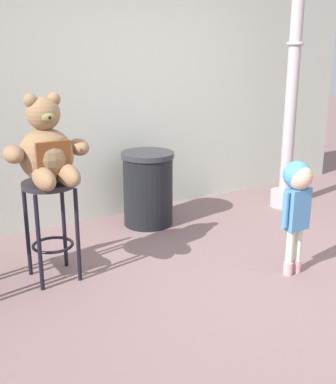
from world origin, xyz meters
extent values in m
plane|color=#7F6261|center=(0.00, 0.00, 0.00)|extent=(24.00, 24.00, 0.00)
cube|color=beige|center=(0.00, 2.27, 1.61)|extent=(6.01, 0.30, 3.23)
cylinder|color=#252328|center=(-1.26, 1.04, 0.77)|extent=(0.40, 0.40, 0.04)
cylinder|color=black|center=(-1.41, 0.89, 0.37)|extent=(0.03, 0.03, 0.75)
cylinder|color=black|center=(-1.11, 0.89, 0.37)|extent=(0.03, 0.03, 0.75)
cylinder|color=black|center=(-1.41, 1.19, 0.37)|extent=(0.03, 0.03, 0.75)
cylinder|color=black|center=(-1.11, 1.19, 0.37)|extent=(0.03, 0.03, 0.75)
torus|color=black|center=(-1.26, 1.04, 0.28)|extent=(0.32, 0.32, 0.02)
sphere|color=olive|center=(-1.26, 1.04, 0.99)|extent=(0.40, 0.40, 0.40)
cube|color=brown|center=(-1.26, 0.88, 1.00)|extent=(0.25, 0.03, 0.24)
sphere|color=olive|center=(-1.26, 1.04, 1.29)|extent=(0.24, 0.24, 0.24)
ellipsoid|color=olive|center=(-1.26, 0.94, 1.28)|extent=(0.10, 0.08, 0.07)
sphere|color=black|center=(-1.26, 0.91, 1.28)|extent=(0.03, 0.03, 0.03)
sphere|color=olive|center=(-1.34, 1.04, 1.39)|extent=(0.10, 0.10, 0.10)
sphere|color=olive|center=(-1.17, 1.04, 1.39)|extent=(0.10, 0.10, 0.10)
ellipsoid|color=olive|center=(-1.50, 1.01, 1.03)|extent=(0.14, 0.23, 0.13)
ellipsoid|color=olive|center=(-1.02, 1.01, 1.03)|extent=(0.14, 0.23, 0.13)
ellipsoid|color=olive|center=(-1.35, 0.85, 0.87)|extent=(0.14, 0.34, 0.16)
ellipsoid|color=olive|center=(-1.17, 0.85, 0.87)|extent=(0.14, 0.34, 0.16)
cylinder|color=#D397A0|center=(0.34, 0.11, 0.05)|extent=(0.08, 0.08, 0.11)
cylinder|color=silver|center=(0.34, 0.11, 0.24)|extent=(0.06, 0.06, 0.27)
cylinder|color=#D397A0|center=(0.43, 0.11, 0.05)|extent=(0.08, 0.08, 0.11)
cylinder|color=silver|center=(0.43, 0.11, 0.24)|extent=(0.06, 0.06, 0.27)
cube|color=#4A87BE|center=(0.39, 0.11, 0.55)|extent=(0.19, 0.11, 0.33)
cylinder|color=#4A87BE|center=(0.27, 0.11, 0.56)|extent=(0.05, 0.05, 0.28)
cylinder|color=#4A87BE|center=(0.51, 0.11, 0.56)|extent=(0.05, 0.05, 0.28)
sphere|color=#D8B293|center=(0.39, 0.11, 0.80)|extent=(0.20, 0.20, 0.20)
sphere|color=#458BC0|center=(0.39, 0.13, 0.81)|extent=(0.22, 0.22, 0.22)
cylinder|color=black|center=(-0.04, 1.70, 0.35)|extent=(0.49, 0.49, 0.70)
cylinder|color=#2D2D33|center=(-0.04, 1.70, 0.72)|extent=(0.52, 0.52, 0.05)
cylinder|color=#ADA09F|center=(1.55, 1.39, 0.09)|extent=(0.31, 0.31, 0.18)
cylinder|color=#A79F9F|center=(1.55, 1.39, 1.62)|extent=(0.13, 0.13, 2.89)
torus|color=#ADA89E|center=(1.55, 1.39, 1.77)|extent=(0.18, 0.18, 0.04)
camera|label=1|loc=(-2.35, -2.43, 1.78)|focal=46.02mm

